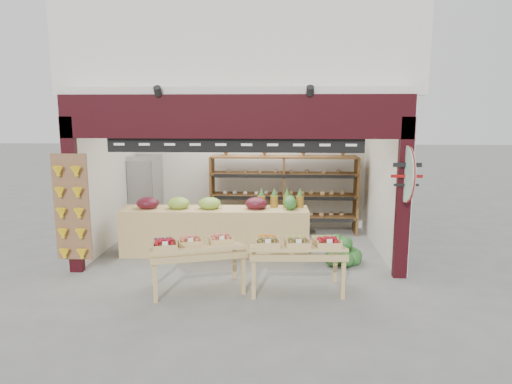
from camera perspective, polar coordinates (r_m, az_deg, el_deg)
The scene contains 11 objects.
ground at distance 8.89m, azimuth -1.93°, elevation -7.85°, with size 60.00×60.00×0.00m, color slate.
shop_structure at distance 10.14m, azimuth -1.26°, elevation 16.79°, with size 6.36×5.12×5.40m.
banana_board at distance 8.20m, azimuth -22.11°, elevation -2.07°, with size 0.60×0.15×1.80m.
gift_sign at distance 7.62m, azimuth 18.29°, elevation 2.13°, with size 0.04×0.93×0.92m.
back_shelving at distance 10.27m, azimuth 3.48°, elevation 1.43°, with size 3.30×0.54×2.01m.
refrigerator at distance 10.92m, azimuth -13.76°, elevation -0.07°, with size 0.67×0.67×1.73m, color #A8ABAF.
cardboard_stack at distance 9.50m, azimuth -11.72°, elevation -5.50°, with size 1.01×0.73×0.60m.
mid_counter at distance 8.88m, azimuth -5.20°, elevation -4.62°, with size 3.60×0.82×1.11m.
display_table_left at distance 7.12m, azimuth -8.23°, elevation -6.69°, with size 1.59×1.17×0.93m.
display_table_right at distance 7.03m, azimuth 5.12°, elevation -6.58°, with size 1.47×0.87×0.94m.
watermelon_pile at distance 8.52m, azimuth 10.81°, elevation -7.58°, with size 0.70×0.65×0.50m.
Camera 1 is at (0.74, -8.43, 2.74)m, focal length 32.00 mm.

